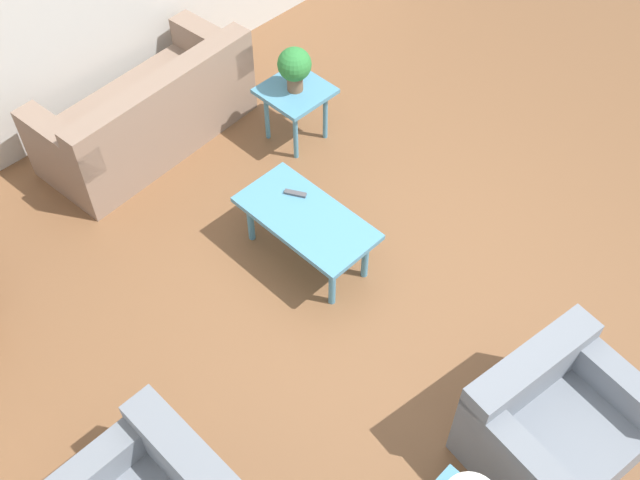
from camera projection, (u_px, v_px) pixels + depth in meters
name	position (u px, v px, depth m)	size (l,w,h in m)	color
ground_plane	(391.00, 276.00, 5.45)	(14.00, 14.00, 0.00)	brown
sofa	(149.00, 114.00, 6.14)	(0.94, 1.85, 0.79)	gray
armchair	(551.00, 424.00, 4.38)	(0.91, 1.04, 0.72)	slate
coffee_table	(306.00, 221.00, 5.27)	(1.02, 0.52, 0.44)	teal
side_table_plant	(295.00, 97.00, 6.08)	(0.51, 0.51, 0.51)	teal
potted_plant	(294.00, 66.00, 5.84)	(0.27, 0.27, 0.38)	brown
remote_control	(295.00, 193.00, 5.36)	(0.16, 0.11, 0.02)	#4C4C51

